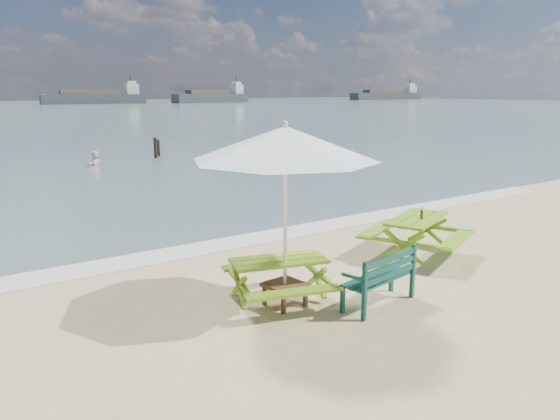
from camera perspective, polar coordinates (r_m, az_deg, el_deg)
foam_strip at (r=11.88m, az=-4.23°, el=-3.27°), size 22.00×0.90×0.01m
picnic_table_left at (r=8.49m, az=-0.12°, el=-7.47°), size 1.83×1.95×0.69m
picnic_table_right at (r=11.04m, az=14.01°, el=-2.83°), size 2.25×2.34×0.79m
park_bench at (r=8.53m, az=10.24°, el=-8.10°), size 1.41×0.68×0.83m
side_table at (r=8.40m, az=0.51°, el=-8.75°), size 0.60×0.60×0.36m
patio_umbrella at (r=7.86m, az=0.55°, el=6.97°), size 3.01×3.01×2.72m
beer_bottle at (r=10.82m, az=14.59°, el=-0.49°), size 0.06×0.06×0.24m
swimmer at (r=25.03m, az=-18.75°, el=3.80°), size 0.77×0.63×1.81m
mooring_pilings at (r=27.18m, az=-12.75°, el=6.15°), size 0.56×0.76×1.19m
cargo_ships at (r=138.52m, az=-10.00°, el=11.50°), size 163.66×18.13×4.40m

